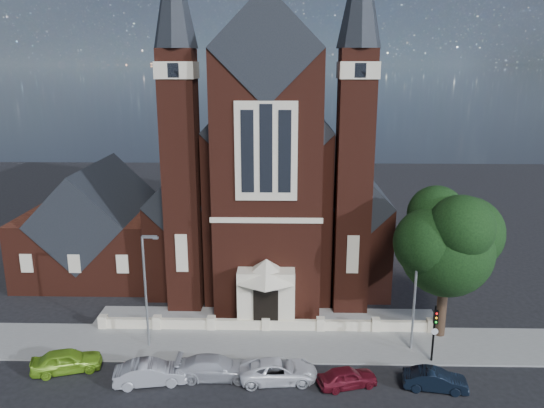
{
  "coord_description": "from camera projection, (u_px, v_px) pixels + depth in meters",
  "views": [
    {
      "loc": [
        1.24,
        -28.69,
        18.86
      ],
      "look_at": [
        0.32,
        12.0,
        8.16
      ],
      "focal_mm": 35.0,
      "sensor_mm": 36.0,
      "label": 1
    }
  ],
  "objects": [
    {
      "name": "street_tree",
      "position": [
        450.0,
        246.0,
        36.04
      ],
      "size": [
        6.4,
        6.6,
        10.7
      ],
      "color": "black",
      "rests_on": "ground"
    },
    {
      "name": "street_lamp_right",
      "position": [
        417.0,
        288.0,
        35.05
      ],
      "size": [
        1.16,
        0.22,
        8.09
      ],
      "color": "gray",
      "rests_on": "ground"
    },
    {
      "name": "traffic_signal",
      "position": [
        435.0,
        327.0,
        34.02
      ],
      "size": [
        0.28,
        0.42,
        4.0
      ],
      "color": "black",
      "rests_on": "ground"
    },
    {
      "name": "car_white_suv",
      "position": [
        278.0,
        371.0,
        32.55
      ],
      "size": [
        5.0,
        2.65,
        1.34
      ],
      "primitive_type": "imported",
      "rotation": [
        0.0,
        0.0,
        1.66
      ],
      "color": "white",
      "rests_on": "ground"
    },
    {
      "name": "pavement_strip",
      "position": [
        265.0,
        344.0,
        36.92
      ],
      "size": [
        60.0,
        5.0,
        0.12
      ],
      "primitive_type": "cube",
      "color": "slate",
      "rests_on": "ground"
    },
    {
      "name": "car_silver_b",
      "position": [
        215.0,
        368.0,
        32.83
      ],
      "size": [
        4.84,
        2.04,
        1.39
      ],
      "primitive_type": "imported",
      "rotation": [
        0.0,
        0.0,
        1.59
      ],
      "color": "#B4B6BD",
      "rests_on": "ground"
    },
    {
      "name": "car_dark_red",
      "position": [
        347.0,
        377.0,
        31.95
      ],
      "size": [
        3.9,
        2.41,
        1.24
      ],
      "primitive_type": "imported",
      "rotation": [
        0.0,
        0.0,
        1.85
      ],
      "color": "maroon",
      "rests_on": "ground"
    },
    {
      "name": "ground",
      "position": [
        269.0,
        284.0,
        47.07
      ],
      "size": [
        120.0,
        120.0,
        0.0
      ],
      "primitive_type": "plane",
      "color": "black",
      "rests_on": "ground"
    },
    {
      "name": "church",
      "position": [
        271.0,
        176.0,
        52.67
      ],
      "size": [
        20.01,
        34.9,
        29.2
      ],
      "color": "#491D13",
      "rests_on": "ground"
    },
    {
      "name": "forecourt_paving",
      "position": [
        267.0,
        318.0,
        40.79
      ],
      "size": [
        26.0,
        3.0,
        0.14
      ],
      "primitive_type": "cube",
      "color": "slate",
      "rests_on": "ground"
    },
    {
      "name": "forecourt_wall",
      "position": [
        266.0,
        330.0,
        38.85
      ],
      "size": [
        24.0,
        0.4,
        0.9
      ],
      "primitive_type": "cube",
      "color": "beige",
      "rests_on": "ground"
    },
    {
      "name": "street_lamp_left",
      "position": [
        146.0,
        285.0,
        35.44
      ],
      "size": [
        1.16,
        0.22,
        8.09
      ],
      "color": "gray",
      "rests_on": "ground"
    },
    {
      "name": "car_lime_van",
      "position": [
        67.0,
        361.0,
        33.53
      ],
      "size": [
        4.61,
        2.92,
        1.46
      ],
      "primitive_type": "imported",
      "rotation": [
        0.0,
        0.0,
        1.87
      ],
      "color": "#76AC22",
      "rests_on": "ground"
    },
    {
      "name": "car_silver_a",
      "position": [
        150.0,
        373.0,
        32.22
      ],
      "size": [
        4.57,
        2.28,
        1.44
      ],
      "primitive_type": "imported",
      "rotation": [
        0.0,
        0.0,
        1.75
      ],
      "color": "gray",
      "rests_on": "ground"
    },
    {
      "name": "parish_hall",
      "position": [
        98.0,
        230.0,
        49.3
      ],
      "size": [
        12.0,
        12.2,
        10.24
      ],
      "color": "#491D13",
      "rests_on": "ground"
    },
    {
      "name": "car_navy",
      "position": [
        435.0,
        380.0,
        31.66
      ],
      "size": [
        3.93,
        1.83,
        1.25
      ],
      "primitive_type": "imported",
      "rotation": [
        0.0,
        0.0,
        1.43
      ],
      "color": "black",
      "rests_on": "ground"
    }
  ]
}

